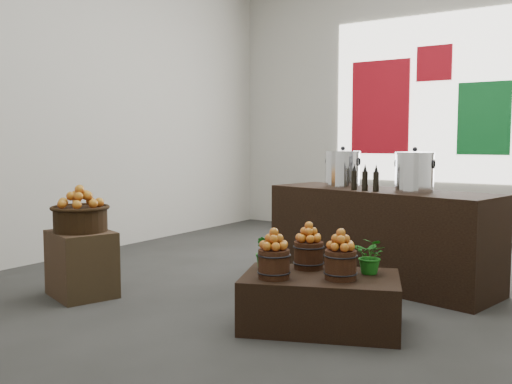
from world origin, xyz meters
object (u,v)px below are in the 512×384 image
Objects in this scene: crate at (82,264)px; stock_pot_center at (414,173)px; display_table at (320,301)px; wicker_basket at (80,219)px; counter at (380,236)px; stock_pot_left at (343,170)px.

stock_pot_center is at bearing 37.59° from crate.
display_table is (2.19, 0.40, -0.10)m from crate.
wicker_basket reaches higher than crate.
counter reaches higher than crate.
crate is at bearing 0.00° from wicker_basket.
wicker_basket is 2.28m from display_table.
crate is 2.83m from counter.
stock_pot_center is (2.41, 1.86, 0.40)m from wicker_basket.
crate is 0.51× the size of display_table.
stock_pot_left is 0.82m from stock_pot_center.
crate is 0.40m from wicker_basket.
stock_pot_left is (1.61, 2.03, 0.80)m from crate.
wicker_basket is at bearing -142.41° from stock_pot_center.
crate is at bearing -124.91° from counter.
stock_pot_center is at bearing 37.59° from wicker_basket.
display_table is 1.73m from stock_pot_center.
stock_pot_left is (-0.45, 0.10, 0.63)m from counter.
stock_pot_center is at bearing 59.75° from display_table.
stock_pot_left and stock_pot_center have the same top height.
stock_pot_center reaches higher than crate.
counter is at bearing 168.04° from stock_pot_center.
crate is 1.25× the size of wicker_basket.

